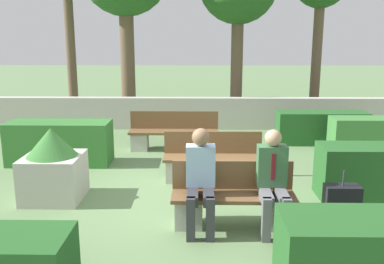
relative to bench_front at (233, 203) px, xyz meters
name	(u,v)px	position (x,y,z in m)	size (l,w,h in m)	color
ground_plane	(176,193)	(-0.83, 1.15, -0.31)	(60.00, 60.00, 0.00)	#607F51
perimeter_wall	(186,113)	(-0.83, 6.04, 0.12)	(11.48, 0.30, 0.85)	#B7B2A8
bench_front	(233,203)	(0.00, 0.00, 0.00)	(1.64, 0.48, 0.83)	brown
bench_left_side	(213,163)	(-0.21, 1.82, 0.00)	(1.73, 0.48, 0.83)	brown
bench_right_side	(174,135)	(-1.02, 3.86, 0.01)	(1.97, 0.49, 0.83)	brown
person_seated_man	(273,177)	(0.49, -0.13, 0.41)	(0.38, 0.64, 1.32)	slate
person_seated_woman	(201,175)	(-0.44, -0.13, 0.43)	(0.38, 0.64, 1.33)	#333338
hedge_block_near_left	(322,128)	(2.42, 4.47, 0.07)	(2.07, 0.64, 0.75)	#235623
hedge_block_near_right	(60,143)	(-3.21, 2.75, 0.11)	(1.99, 0.71, 0.84)	#33702D
hedge_block_mid_left	(369,253)	(1.24, -1.46, 0.06)	(1.77, 0.80, 0.74)	#235623
hedge_block_mid_right	(361,172)	(2.06, 1.01, 0.11)	(1.29, 0.68, 0.84)	#235623
hedge_block_far_left	(377,137)	(3.29, 3.45, 0.09)	(1.93, 0.61, 0.81)	#3D7A38
planter_corner_right	(53,166)	(-2.70, 0.88, 0.22)	(0.87, 0.87, 1.13)	#B7B2A8
suitcase	(341,206)	(1.42, -0.06, -0.02)	(0.46, 0.24, 0.78)	black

